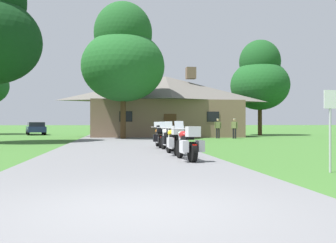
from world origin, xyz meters
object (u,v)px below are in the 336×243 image
(motorcycle_red_nearest_to_camera, at_px, (188,144))
(bystander_olive_shirt_beside_signpost, at_px, (234,127))
(bystander_olive_shirt_near_lodge, at_px, (218,127))
(motorcycle_orange_farthest_in_row, at_px, (160,137))
(parked_navy_suv_far_left, at_px, (36,128))
(tree_right_of_lodge, at_px, (260,78))
(motorcycle_yellow_second_in_row, at_px, (174,141))
(motorcycle_white_third_in_row, at_px, (169,138))
(tree_by_lodge_front, at_px, (123,57))
(metal_signpost_roadside, at_px, (330,120))

(motorcycle_red_nearest_to_camera, relative_size, bystander_olive_shirt_beside_signpost, 1.24)
(bystander_olive_shirt_near_lodge, bearing_deg, bystander_olive_shirt_beside_signpost, -14.26)
(motorcycle_orange_farthest_in_row, bearing_deg, motorcycle_red_nearest_to_camera, -89.69)
(motorcycle_red_nearest_to_camera, height_order, parked_navy_suv_far_left, parked_navy_suv_far_left)
(tree_right_of_lodge, height_order, parked_navy_suv_far_left, tree_right_of_lodge)
(motorcycle_red_nearest_to_camera, height_order, motorcycle_yellow_second_in_row, same)
(motorcycle_white_third_in_row, relative_size, parked_navy_suv_far_left, 0.42)
(tree_by_lodge_front, bearing_deg, motorcycle_white_third_in_row, -82.55)
(bystander_olive_shirt_near_lodge, xyz_separation_m, metal_signpost_roadside, (-3.02, -21.95, 0.40))
(tree_right_of_lodge, relative_size, parked_navy_suv_far_left, 2.07)
(motorcycle_white_third_in_row, relative_size, bystander_olive_shirt_near_lodge, 1.23)
(motorcycle_red_nearest_to_camera, height_order, tree_right_of_lodge, tree_right_of_lodge)
(motorcycle_red_nearest_to_camera, distance_m, bystander_olive_shirt_beside_signpost, 19.92)
(motorcycle_white_third_in_row, xyz_separation_m, bystander_olive_shirt_beside_signpost, (7.49, 13.88, 0.34))
(motorcycle_orange_farthest_in_row, relative_size, bystander_olive_shirt_near_lodge, 1.24)
(motorcycle_orange_farthest_in_row, bearing_deg, bystander_olive_shirt_beside_signpost, 55.79)
(motorcycle_yellow_second_in_row, xyz_separation_m, motorcycle_orange_farthest_in_row, (-0.07, 4.46, 0.00))
(motorcycle_white_third_in_row, bearing_deg, parked_navy_suv_far_left, 105.62)
(bystander_olive_shirt_near_lodge, distance_m, bystander_olive_shirt_beside_signpost, 1.40)
(motorcycle_yellow_second_in_row, relative_size, motorcycle_white_third_in_row, 1.00)
(motorcycle_red_nearest_to_camera, height_order, motorcycle_white_third_in_row, same)
(motorcycle_red_nearest_to_camera, xyz_separation_m, motorcycle_white_third_in_row, (0.00, 4.57, 0.00))
(motorcycle_red_nearest_to_camera, bearing_deg, metal_signpost_roadside, -48.73)
(motorcycle_red_nearest_to_camera, xyz_separation_m, bystander_olive_shirt_near_lodge, (6.23, 19.06, 0.34))
(motorcycle_yellow_second_in_row, relative_size, bystander_olive_shirt_near_lodge, 1.24)
(parked_navy_suv_far_left, bearing_deg, bystander_olive_shirt_beside_signpost, -49.74)
(motorcycle_orange_farthest_in_row, xyz_separation_m, bystander_olive_shirt_beside_signpost, (7.64, 11.67, 0.34))
(motorcycle_yellow_second_in_row, distance_m, motorcycle_white_third_in_row, 2.25)
(tree_by_lodge_front, bearing_deg, motorcycle_red_nearest_to_camera, -84.41)
(motorcycle_yellow_second_in_row, bearing_deg, tree_by_lodge_front, 91.07)
(motorcycle_yellow_second_in_row, height_order, motorcycle_orange_farthest_in_row, same)
(motorcycle_red_nearest_to_camera, distance_m, parked_navy_suv_far_left, 33.05)
(bystander_olive_shirt_beside_signpost, xyz_separation_m, metal_signpost_roadside, (-4.28, -21.34, 0.40))
(motorcycle_white_third_in_row, distance_m, metal_signpost_roadside, 8.15)
(bystander_olive_shirt_near_lodge, bearing_deg, tree_right_of_lodge, 59.72)
(metal_signpost_roadside, height_order, parked_navy_suv_far_left, metal_signpost_roadside)
(tree_right_of_lodge, distance_m, parked_navy_suv_far_left, 25.06)
(motorcycle_white_third_in_row, bearing_deg, motorcycle_orange_farthest_in_row, 86.86)
(tree_by_lodge_front, bearing_deg, tree_right_of_lodge, 29.27)
(motorcycle_yellow_second_in_row, distance_m, motorcycle_orange_farthest_in_row, 4.46)
(motorcycle_orange_farthest_in_row, bearing_deg, bystander_olive_shirt_near_lodge, 61.55)
(motorcycle_red_nearest_to_camera, bearing_deg, motorcycle_yellow_second_in_row, 85.31)
(parked_navy_suv_far_left, bearing_deg, motorcycle_white_third_in_row, -82.77)
(tree_right_of_lodge, bearing_deg, motorcycle_white_third_in_row, -120.48)
(motorcycle_orange_farthest_in_row, relative_size, metal_signpost_roadside, 0.97)
(tree_by_lodge_front, bearing_deg, metal_signpost_roadside, -76.71)
(motorcycle_white_third_in_row, bearing_deg, bystander_olive_shirt_near_lodge, 59.57)
(bystander_olive_shirt_near_lodge, bearing_deg, tree_by_lodge_front, -162.51)
(metal_signpost_roadside, bearing_deg, motorcycle_white_third_in_row, 113.24)
(bystander_olive_shirt_beside_signpost, relative_size, metal_signpost_roadside, 0.79)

